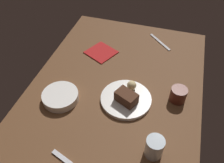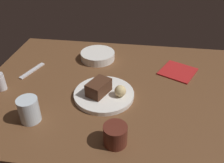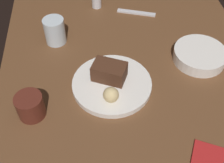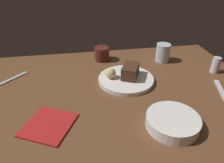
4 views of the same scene
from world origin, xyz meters
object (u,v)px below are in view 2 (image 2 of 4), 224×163
Objects in this scene: folded_napkin at (178,71)px; dessert_spoon at (32,71)px; bread_roll at (119,91)px; salt_shaker at (1,82)px; chocolate_cake_slice at (99,87)px; coffee_cup at (115,135)px; side_bowl at (98,56)px; dessert_plate at (104,94)px; water_glass at (29,110)px.

dessert_spoon is at bearing 7.66° from folded_napkin.
bread_roll is 0.61× the size of salt_shaker.
chocolate_cake_slice is 0.65× the size of folded_napkin.
coffee_cup is 57.50cm from dessert_spoon.
bread_roll reaches higher than side_bowl.
salt_shaker reaches higher than chocolate_cake_slice.
chocolate_cake_slice is 1.32× the size of salt_shaker.
dessert_spoon is at bearing -20.77° from dessert_plate.
coffee_cup is 51.62cm from folded_napkin.
water_glass is (29.41, 15.98, 0.48)cm from bread_roll.
dessert_spoon reaches higher than folded_napkin.
dessert_plate is 28.92cm from water_glass.
coffee_cup is (-1.29, 22.13, -0.54)cm from bread_roll.
side_bowl is 32.30cm from dessert_spoon.
folded_napkin is at bearing 169.96° from side_bowl.
dessert_spoon is 67.81cm from folded_napkin.
salt_shaker is at bearing -38.75° from water_glass.
dessert_plate is 38.90cm from dessert_spoon.
bread_roll is (-6.29, 1.02, 3.15)cm from dessert_plate.
dessert_spoon is (-6.40, -15.03, -3.30)cm from salt_shaker.
folded_napkin is (-32.76, -23.37, -4.16)cm from chocolate_cake_slice.
chocolate_cake_slice is at bearing -142.18° from water_glass.
salt_shaker is 0.97× the size of coffee_cup.
coffee_cup is (-50.34, 21.92, -0.15)cm from salt_shaker.
coffee_cup reaches higher than dessert_plate.
side_bowl is at bearing -78.06° from chocolate_cake_slice.
side_bowl reaches higher than dessert_plate.
water_glass reaches higher than folded_napkin.
chocolate_cake_slice is 31.08cm from side_bowl.
dessert_plate is at bearing 88.13° from dessert_spoon.
folded_napkin is (-23.25, -45.98, -3.20)cm from coffee_cup.
water_glass is 0.60× the size of dessert_spoon.
folded_napkin is (-30.84, -22.83, -0.59)cm from dessert_plate.
chocolate_cake_slice is 8.24cm from bread_roll.
folded_napkin is (-67.20, -9.03, -0.05)cm from dessert_spoon.
chocolate_cake_slice is at bearing 35.50° from folded_napkin.
coffee_cup is 0.51× the size of folded_napkin.
coffee_cup is at bearing 68.85° from dessert_spoon.
bread_roll is 33.47cm from water_glass.
chocolate_cake_slice is at bearing 15.81° from dessert_plate.
coffee_cup is at bearing 168.66° from water_glass.
dessert_spoon is at bearing -66.72° from water_glass.
dessert_spoon is (28.04, 15.97, -1.57)cm from side_bowl.
salt_shaker is at bearing -23.53° from coffee_cup.
chocolate_cake_slice is at bearing 101.94° from side_bowl.
salt_shaker is 77.50cm from folded_napkin.
dessert_plate is 7.11cm from bread_roll.
folded_napkin is at bearing -144.50° from chocolate_cake_slice.
coffee_cup reaches higher than side_bowl.
bread_roll is 34.43cm from folded_napkin.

